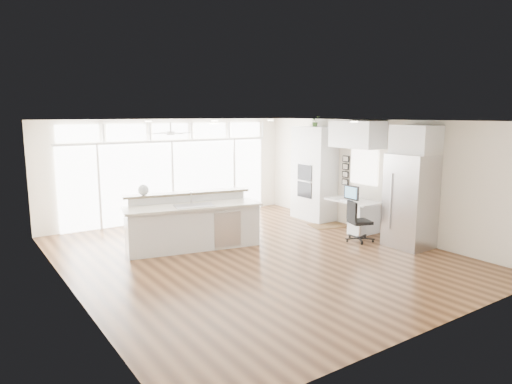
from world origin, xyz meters
TOP-DOWN VIEW (x-y plane):
  - floor at (0.00, 0.00)m, footprint 7.00×8.00m
  - ceiling at (0.00, 0.00)m, footprint 7.00×8.00m
  - wall_back at (0.00, 4.00)m, footprint 7.00×0.04m
  - wall_front at (0.00, -4.00)m, footprint 7.00×0.04m
  - wall_left at (-3.50, 0.00)m, footprint 0.04×8.00m
  - wall_right at (3.50, 0.00)m, footprint 0.04×8.00m
  - glass_wall at (0.00, 3.94)m, footprint 5.80×0.06m
  - transom_row at (0.00, 3.94)m, footprint 5.90×0.06m
  - desk_window at (3.46, 0.30)m, footprint 0.04×0.85m
  - ceiling_fan at (-0.50, 2.80)m, footprint 1.16×1.16m
  - recessed_lights at (0.00, 0.20)m, footprint 3.40×3.00m
  - oven_cabinet at (3.17, 1.80)m, footprint 0.64×1.20m
  - desk_nook at (3.13, 0.30)m, footprint 0.72×1.30m
  - upper_cabinets at (3.17, 0.30)m, footprint 0.64×1.30m
  - refrigerator at (3.11, -1.35)m, footprint 0.76×0.90m
  - fridge_cabinet at (3.17, -1.35)m, footprint 0.64×0.90m
  - framed_photos at (3.46, 0.92)m, footprint 0.06×0.22m
  - kitchen_island at (-0.78, 1.16)m, footprint 3.04×1.65m
  - rug at (2.95, 0.99)m, footprint 1.00×0.82m
  - office_chair at (2.54, -0.47)m, footprint 0.59×0.57m
  - fishbowl at (-1.62, 1.75)m, footprint 0.29×0.29m
  - monitor at (3.05, 0.30)m, footprint 0.09×0.47m
  - keyboard at (2.88, 0.30)m, footprint 0.16×0.34m
  - potted_plant at (3.17, 1.80)m, footprint 0.25×0.28m

SIDE VIEW (x-z plane):
  - floor at x=0.00m, z-range -0.02..0.00m
  - rug at x=2.95m, z-range 0.00..0.01m
  - desk_nook at x=3.13m, z-range 0.00..0.76m
  - office_chair at x=2.54m, z-range 0.00..0.91m
  - kitchen_island at x=-0.78m, z-range 0.00..1.15m
  - keyboard at x=2.88m, z-range 0.76..0.78m
  - monitor at x=3.05m, z-range 0.76..1.15m
  - refrigerator at x=3.11m, z-range 0.00..2.00m
  - glass_wall at x=0.00m, z-range 0.01..2.09m
  - oven_cabinet at x=3.17m, z-range 0.00..2.50m
  - fishbowl at x=-1.62m, z-range 1.15..1.38m
  - wall_back at x=0.00m, z-range 0.00..2.70m
  - wall_front at x=0.00m, z-range 0.00..2.70m
  - wall_left at x=-3.50m, z-range 0.00..2.70m
  - wall_right at x=3.50m, z-range 0.00..2.70m
  - framed_photos at x=3.46m, z-range 1.00..1.80m
  - desk_window at x=3.46m, z-range 1.12..1.98m
  - fridge_cabinet at x=3.17m, z-range 2.00..2.60m
  - upper_cabinets at x=3.17m, z-range 2.03..2.67m
  - transom_row at x=0.00m, z-range 2.18..2.58m
  - ceiling_fan at x=-0.50m, z-range 2.32..2.64m
  - potted_plant at x=3.17m, z-range 2.50..2.71m
  - recessed_lights at x=0.00m, z-range 2.67..2.69m
  - ceiling at x=0.00m, z-range 2.69..2.71m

